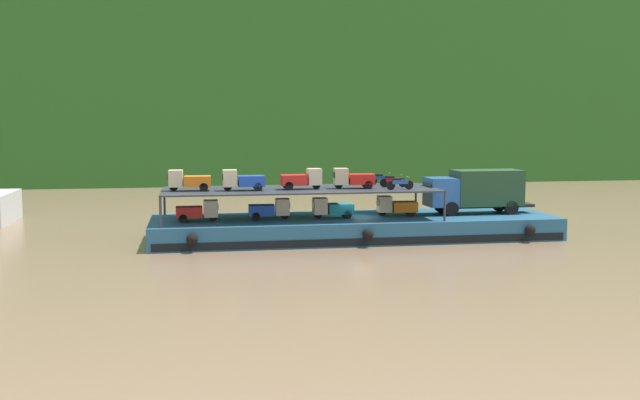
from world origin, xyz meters
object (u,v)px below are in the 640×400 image
object	(u,v)px
mini_truck_upper_stern	(189,180)
mini_truck_upper_bow	(353,178)
cargo_barge	(355,228)
mini_truck_upper_fore	(302,179)
mini_truck_lower_stern	(198,211)
mini_truck_lower_mid	(332,208)
motorcycle_upper_stbd	(382,179)
motorcycle_upper_port	(400,183)
covered_lorry	(476,190)
mini_truck_lower_aft	(270,209)
mini_truck_lower_fore	(396,206)
mini_truck_upper_mid	(243,180)
motorcycle_upper_centre	(393,181)

from	to	relation	value
mini_truck_upper_stern	mini_truck_upper_bow	size ratio (longest dim) A/B	1.00
cargo_barge	mini_truck_upper_fore	distance (m)	5.10
mini_truck_lower_stern	mini_truck_lower_mid	xyz separation A→B (m)	(8.98, 0.12, 0.00)
mini_truck_upper_fore	motorcycle_upper_stbd	distance (m)	6.58
mini_truck_upper_stern	motorcycle_upper_port	xyz separation A→B (m)	(13.79, -1.56, -0.26)
mini_truck_lower_stern	motorcycle_upper_port	size ratio (longest dim) A/B	1.45
covered_lorry	motorcycle_upper_port	xyz separation A→B (m)	(-6.22, -2.10, 0.74)
cargo_barge	mini_truck_lower_mid	xyz separation A→B (m)	(-1.67, -0.36, 1.44)
mini_truck_lower_aft	mini_truck_lower_fore	xyz separation A→B (m)	(8.84, 0.37, 0.00)
mini_truck_upper_fore	mini_truck_upper_bow	xyz separation A→B (m)	(3.49, -0.07, 0.00)
mini_truck_lower_stern	mini_truck_upper_fore	distance (m)	7.19
cargo_barge	mini_truck_lower_fore	world-z (taller)	mini_truck_lower_fore
covered_lorry	motorcycle_upper_stbd	xyz separation A→B (m)	(-6.45, 1.78, 0.74)
motorcycle_upper_port	mini_truck_lower_stern	bearing A→B (deg)	173.82
mini_truck_upper_stern	mini_truck_upper_mid	bearing A→B (deg)	-6.16
mini_truck_lower_mid	mini_truck_upper_fore	world-z (taller)	mini_truck_upper_fore
motorcycle_upper_stbd	mini_truck_lower_fore	bearing A→B (deg)	-73.47
mini_truck_lower_mid	motorcycle_upper_stbd	size ratio (longest dim) A/B	1.44
covered_lorry	mini_truck_lower_stern	bearing A→B (deg)	-178.05
mini_truck_lower_stern	mini_truck_lower_fore	world-z (taller)	same
mini_truck_lower_aft	motorcycle_upper_centre	distance (m)	8.77
mini_truck_lower_mid	motorcycle_upper_stbd	world-z (taller)	motorcycle_upper_stbd
motorcycle_upper_centre	motorcycle_upper_port	bearing A→B (deg)	-92.84
motorcycle_upper_stbd	covered_lorry	bearing A→B (deg)	-15.42
mini_truck_upper_stern	mini_truck_upper_fore	distance (m)	7.45
mini_truck_lower_mid	mini_truck_upper_fore	distance (m)	2.88
covered_lorry	motorcycle_upper_stbd	bearing A→B (deg)	164.58
mini_truck_upper_stern	motorcycle_upper_centre	bearing A→B (deg)	1.55
mini_truck_lower_mid	mini_truck_upper_bow	size ratio (longest dim) A/B	0.99
covered_lorry	mini_truck_upper_stern	distance (m)	20.05
mini_truck_lower_fore	mini_truck_lower_aft	bearing A→B (deg)	-177.61
mini_truck_lower_stern	mini_truck_upper_stern	world-z (taller)	mini_truck_upper_stern
covered_lorry	mini_truck_lower_stern	distance (m)	19.51
mini_truck_upper_stern	mini_truck_upper_mid	size ratio (longest dim) A/B	1.01
covered_lorry	mini_truck_upper_bow	world-z (taller)	mini_truck_upper_bow
mini_truck_upper_bow	motorcycle_upper_port	bearing A→B (deg)	-26.53
mini_truck_upper_fore	mini_truck_upper_bow	distance (m)	3.49
cargo_barge	mini_truck_lower_mid	bearing A→B (deg)	-167.93
mini_truck_lower_aft	mini_truck_upper_mid	bearing A→B (deg)	-167.34
mini_truck_upper_mid	mini_truck_upper_fore	bearing A→B (deg)	4.40
mini_truck_lower_stern	mini_truck_upper_stern	xyz separation A→B (m)	(-0.54, 0.13, 2.00)
mini_truck_lower_aft	motorcycle_upper_port	size ratio (longest dim) A/B	1.46
mini_truck_lower_aft	mini_truck_lower_mid	xyz separation A→B (m)	(4.22, -0.04, 0.00)
mini_truck_upper_stern	motorcycle_upper_centre	world-z (taller)	mini_truck_upper_stern
mini_truck_upper_mid	mini_truck_upper_bow	world-z (taller)	same
mini_truck_lower_aft	mini_truck_lower_mid	world-z (taller)	same
mini_truck_lower_stern	mini_truck_lower_aft	bearing A→B (deg)	1.96
mini_truck_lower_fore	motorcycle_upper_port	xyz separation A→B (m)	(-0.34, -1.97, 1.74)
mini_truck_lower_aft	mini_truck_upper_fore	size ratio (longest dim) A/B	1.00
mini_truck_lower_stern	mini_truck_upper_bow	distance (m)	10.58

